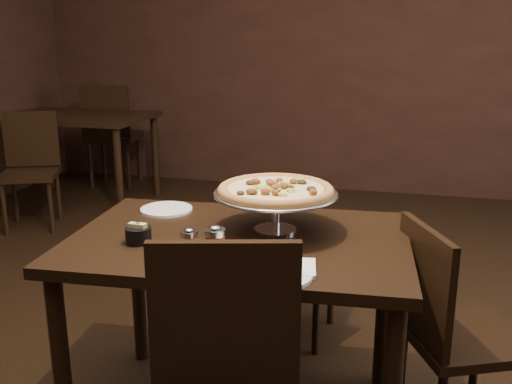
# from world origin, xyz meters

# --- Properties ---
(room) EXTENTS (6.04, 7.04, 2.84)m
(room) POSITION_xyz_m (0.06, 0.03, 1.40)
(room) COLOR black
(room) RESTS_ON ground
(dining_table) EXTENTS (1.25, 0.88, 0.75)m
(dining_table) POSITION_xyz_m (0.02, -0.05, 0.65)
(dining_table) COLOR black
(dining_table) RESTS_ON ground
(background_table) EXTENTS (1.25, 0.83, 0.78)m
(background_table) POSITION_xyz_m (-2.20, 2.50, 0.68)
(background_table) COLOR black
(background_table) RESTS_ON ground
(pizza_stand) EXTENTS (0.45, 0.45, 0.19)m
(pizza_stand) POSITION_xyz_m (0.13, 0.05, 0.90)
(pizza_stand) COLOR silver
(pizza_stand) RESTS_ON dining_table
(parmesan_shaker) EXTENTS (0.06, 0.06, 0.10)m
(parmesan_shaker) POSITION_xyz_m (-0.09, -0.27, 0.79)
(parmesan_shaker) COLOR beige
(parmesan_shaker) RESTS_ON dining_table
(pepper_flake_shaker) EXTENTS (0.07, 0.07, 0.12)m
(pepper_flake_shaker) POSITION_xyz_m (0.00, -0.28, 0.80)
(pepper_flake_shaker) COLOR #9A1F0E
(pepper_flake_shaker) RESTS_ON dining_table
(packet_caddy) EXTENTS (0.09, 0.09, 0.07)m
(packet_caddy) POSITION_xyz_m (-0.30, -0.19, 0.78)
(packet_caddy) COLOR black
(packet_caddy) RESTS_ON dining_table
(napkin_stack) EXTENTS (0.16, 0.16, 0.01)m
(napkin_stack) POSITION_xyz_m (0.26, -0.30, 0.76)
(napkin_stack) COLOR white
(napkin_stack) RESTS_ON dining_table
(plate_left) EXTENTS (0.21, 0.21, 0.01)m
(plate_left) POSITION_xyz_m (-0.36, 0.18, 0.75)
(plate_left) COLOR white
(plate_left) RESTS_ON dining_table
(plate_near) EXTENTS (0.25, 0.25, 0.01)m
(plate_near) POSITION_xyz_m (0.21, -0.36, 0.75)
(plate_near) COLOR white
(plate_near) RESTS_ON dining_table
(serving_spatula) EXTENTS (0.17, 0.17, 0.02)m
(serving_spatula) POSITION_xyz_m (0.12, -0.06, 0.90)
(serving_spatula) COLOR silver
(serving_spatula) RESTS_ON pizza_stand
(chair_far) EXTENTS (0.43, 0.43, 0.84)m
(chair_far) POSITION_xyz_m (0.08, 0.59, 0.46)
(chair_far) COLOR black
(chair_far) RESTS_ON ground
(chair_side) EXTENTS (0.51, 0.51, 0.82)m
(chair_side) POSITION_xyz_m (0.76, 0.05, 0.45)
(chair_side) COLOR black
(chair_side) RESTS_ON ground
(bg_chair_far) EXTENTS (0.53, 0.53, 1.00)m
(bg_chair_far) POSITION_xyz_m (-2.19, 3.07, 0.54)
(bg_chair_far) COLOR black
(bg_chair_far) RESTS_ON ground
(bg_chair_near) EXTENTS (0.54, 0.54, 0.88)m
(bg_chair_near) POSITION_xyz_m (-2.21, 1.82, 0.48)
(bg_chair_near) COLOR black
(bg_chair_near) RESTS_ON ground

